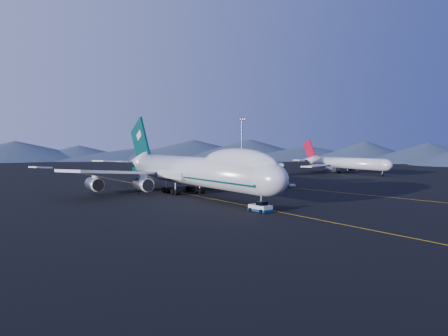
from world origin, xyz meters
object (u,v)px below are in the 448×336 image
service_van (289,185)px  floodlight_mast (242,143)px  second_jet (344,163)px  pushback_tug (260,208)px  boeing_747 (194,170)px

service_van → floodlight_mast: bearing=68.3°
second_jet → floodlight_mast: 47.19m
pushback_tug → service_van: 49.22m
second_jet → floodlight_mast: floodlight_mast is taller
boeing_747 → second_jet: size_ratio=1.55×
service_van → boeing_747: bearing=-168.2°
boeing_747 → pushback_tug: 30.62m
boeing_747 → floodlight_mast: 104.99m
boeing_747 → service_van: bearing=8.9°
floodlight_mast → second_jet: bearing=-65.7°
second_jet → pushback_tug: bearing=-160.2°
pushback_tug → second_jet: size_ratio=0.10×
second_jet → service_van: 63.67m
boeing_747 → pushback_tug: bearing=-95.2°
boeing_747 → service_van: 32.64m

